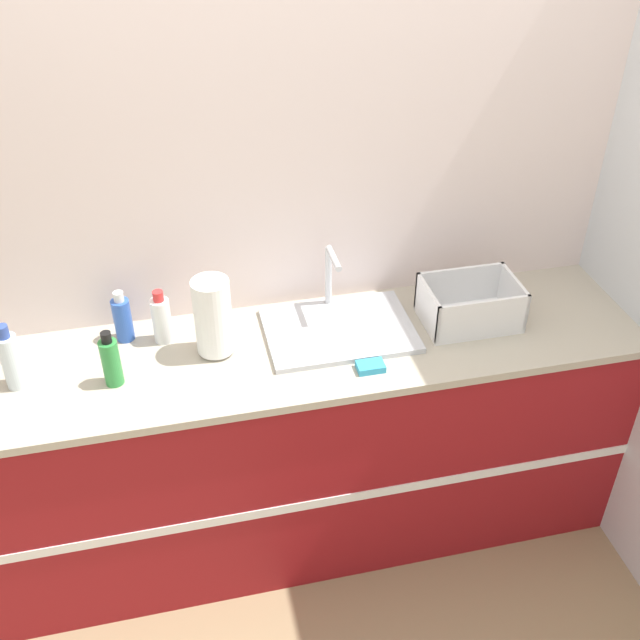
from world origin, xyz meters
name	(u,v)px	position (x,y,z in m)	size (l,w,h in m)	color
ground_plane	(320,582)	(0.00, 0.00, 0.00)	(12.00, 12.00, 0.00)	#937A56
wall_back	(282,209)	(0.00, 0.58, 1.30)	(4.77, 0.06, 2.60)	silver
counter_cabinet	(304,444)	(0.00, 0.28, 0.47)	(2.40, 0.58, 0.93)	maroon
sink	(339,327)	(0.14, 0.33, 0.95)	(0.51, 0.36, 0.26)	silver
paper_towel_roll	(213,317)	(-0.29, 0.31, 1.08)	(0.12, 0.12, 0.28)	#4C4C51
dish_rack	(470,307)	(0.61, 0.29, 0.99)	(0.33, 0.23, 0.16)	white
bottle_blue	(123,319)	(-0.58, 0.46, 1.02)	(0.06, 0.06, 0.19)	#2D56B7
bottle_white_spray	(162,319)	(-0.45, 0.42, 1.02)	(0.06, 0.06, 0.20)	white
bottle_clear	(11,360)	(-0.92, 0.28, 1.04)	(0.07, 0.07, 0.23)	silver
bottle_green	(111,361)	(-0.62, 0.22, 1.02)	(0.06, 0.06, 0.20)	#2D8C3D
sponge	(371,367)	(0.19, 0.10, 0.95)	(0.09, 0.06, 0.02)	#3399BF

